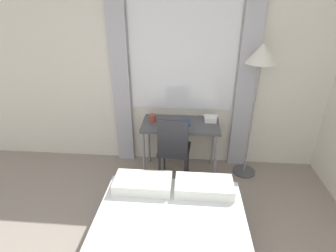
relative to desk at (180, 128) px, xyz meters
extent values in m
cube|color=silver|center=(-0.33, 0.35, 0.66)|extent=(5.59, 0.05, 2.70)
cube|color=white|center=(0.00, 0.32, 0.91)|extent=(1.40, 0.01, 1.50)
cube|color=#B2B2BC|center=(-0.84, 0.27, 0.61)|extent=(0.24, 0.06, 2.60)
cube|color=#B2B2BC|center=(0.84, 0.27, 0.61)|extent=(0.24, 0.06, 2.60)
cube|color=#4C4C51|center=(0.00, 0.00, 0.06)|extent=(1.02, 0.53, 0.04)
cylinder|color=gray|center=(-0.47, -0.22, -0.33)|extent=(0.04, 0.04, 0.73)
cylinder|color=gray|center=(0.47, -0.22, -0.33)|extent=(0.04, 0.04, 0.73)
cylinder|color=gray|center=(-0.47, 0.22, -0.33)|extent=(0.04, 0.04, 0.73)
cylinder|color=gray|center=(0.47, 0.22, -0.33)|extent=(0.04, 0.04, 0.73)
cube|color=#333338|center=(-0.07, -0.16, -0.23)|extent=(0.44, 0.44, 0.05)
cube|color=#333338|center=(-0.09, -0.34, 0.03)|extent=(0.38, 0.07, 0.48)
cylinder|color=#333338|center=(-0.25, -0.32, -0.48)|extent=(0.03, 0.03, 0.44)
cylinder|color=#333338|center=(0.08, -0.35, -0.48)|extent=(0.03, 0.03, 0.44)
cylinder|color=#333338|center=(-0.22, 0.02, -0.48)|extent=(0.03, 0.03, 0.44)
cylinder|color=#333338|center=(0.12, -0.01, -0.48)|extent=(0.03, 0.03, 0.44)
cube|color=silver|center=(-0.35, -0.97, -0.17)|extent=(0.60, 0.32, 0.12)
cube|color=silver|center=(0.28, -0.97, -0.17)|extent=(0.60, 0.32, 0.12)
cylinder|color=#4C4C51|center=(0.93, 0.04, -0.68)|extent=(0.31, 0.31, 0.03)
cylinder|color=gray|center=(0.93, 0.04, 0.11)|extent=(0.02, 0.02, 1.54)
cone|color=silver|center=(0.93, 0.04, 1.00)|extent=(0.37, 0.37, 0.23)
cube|color=white|center=(0.40, 0.09, 0.11)|extent=(0.16, 0.15, 0.07)
cube|color=white|center=(0.40, 0.09, 0.16)|extent=(0.18, 0.05, 0.02)
cube|color=navy|center=(0.02, 0.00, 0.09)|extent=(0.21, 0.16, 0.02)
cube|color=white|center=(0.02, 0.00, 0.09)|extent=(0.19, 0.15, 0.01)
cylinder|color=#993F33|center=(-0.38, 0.03, 0.13)|extent=(0.09, 0.09, 0.10)
camera|label=1|loc=(0.09, -3.14, 1.59)|focal=28.00mm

